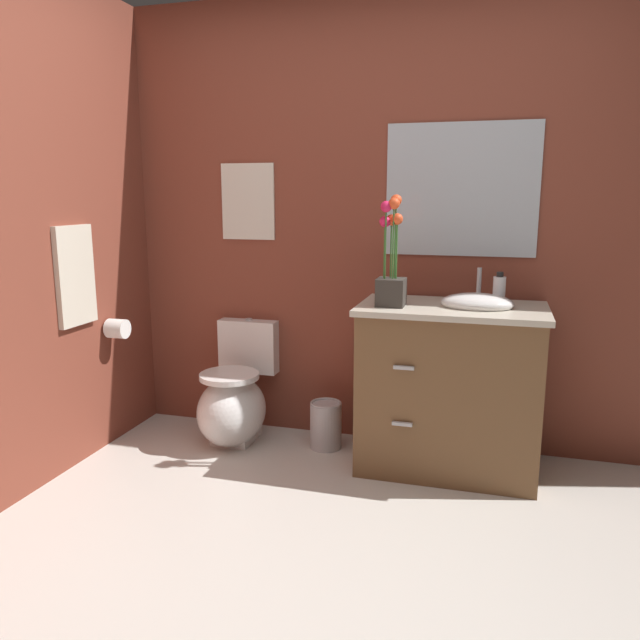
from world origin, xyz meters
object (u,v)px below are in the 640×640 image
at_px(wall_poster, 248,202).
at_px(toilet_paper_roll, 117,329).
at_px(trash_bin, 326,425).
at_px(wall_mirror, 461,190).
at_px(hanging_towel, 75,276).
at_px(soap_bottle, 499,290).
at_px(toilet, 235,401).
at_px(flower_vase, 391,269).
at_px(vanity_cabinet, 450,386).

bearing_deg(wall_poster, toilet_paper_roll, -143.31).
bearing_deg(toilet_paper_roll, trash_bin, 11.96).
xyz_separation_m(wall_mirror, hanging_towel, (-1.90, -0.72, -0.44)).
bearing_deg(soap_bottle, wall_poster, 172.07).
xyz_separation_m(toilet, flower_vase, (0.92, -0.11, 0.82)).
xyz_separation_m(wall_poster, wall_mirror, (1.22, 0.00, 0.07)).
bearing_deg(wall_mirror, flower_vase, -128.53).
bearing_deg(trash_bin, hanging_towel, -157.61).
height_order(vanity_cabinet, hanging_towel, hanging_towel).
bearing_deg(hanging_towel, toilet_paper_roll, 77.83).
relative_size(flower_vase, soap_bottle, 3.28).
relative_size(wall_mirror, hanging_towel, 1.54).
bearing_deg(trash_bin, wall_mirror, 17.66).
bearing_deg(flower_vase, vanity_cabinet, 15.74).
xyz_separation_m(flower_vase, wall_poster, (-0.92, 0.38, 0.33)).
relative_size(vanity_cabinet, toilet_paper_roll, 9.58).
distance_m(flower_vase, toilet_paper_roll, 1.59).
bearing_deg(wall_poster, hanging_towel, -133.30).
relative_size(toilet, flower_vase, 1.25).
xyz_separation_m(soap_bottle, hanging_towel, (-2.12, -0.52, 0.06)).
bearing_deg(wall_mirror, hanging_towel, -159.28).
distance_m(hanging_towel, toilet_paper_roll, 0.42).
height_order(flower_vase, hanging_towel, flower_vase).
relative_size(flower_vase, hanging_towel, 1.06).
distance_m(toilet, wall_mirror, 1.74).
distance_m(wall_mirror, hanging_towel, 2.08).
relative_size(toilet, hanging_towel, 1.33).
bearing_deg(trash_bin, flower_vase, -22.89).
bearing_deg(trash_bin, soap_bottle, 1.07).
xyz_separation_m(toilet, soap_bottle, (1.45, 0.07, 0.71)).
xyz_separation_m(soap_bottle, trash_bin, (-0.91, -0.02, -0.81)).
distance_m(flower_vase, hanging_towel, 1.63).
distance_m(trash_bin, wall_poster, 1.38).
relative_size(soap_bottle, wall_poster, 0.38).
xyz_separation_m(toilet, hanging_towel, (-0.68, -0.45, 0.77)).
bearing_deg(wall_poster, toilet, -90.00).
relative_size(vanity_cabinet, trash_bin, 3.87).
relative_size(vanity_cabinet, wall_mirror, 1.32).
relative_size(soap_bottle, toilet_paper_roll, 1.54).
distance_m(wall_mirror, toilet_paper_roll, 2.05).
bearing_deg(vanity_cabinet, toilet, 178.77).
xyz_separation_m(wall_poster, hanging_towel, (-0.68, -0.72, -0.37)).
relative_size(flower_vase, trash_bin, 2.04).
bearing_deg(flower_vase, wall_poster, 157.57).
distance_m(toilet, vanity_cabinet, 1.24).
height_order(wall_poster, hanging_towel, wall_poster).
distance_m(wall_poster, wall_mirror, 1.23).
height_order(flower_vase, trash_bin, flower_vase).
relative_size(soap_bottle, trash_bin, 0.62).
xyz_separation_m(flower_vase, toilet_paper_roll, (-1.54, -0.08, -0.38)).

